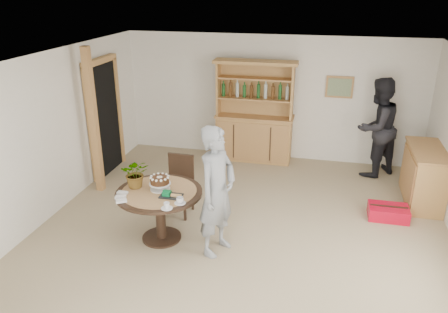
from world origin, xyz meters
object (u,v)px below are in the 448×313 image
hutch (254,127)px  sideboard (424,176)px  adult_person (377,128)px  dining_chair (179,181)px  dining_table (160,201)px  red_suitcase (388,212)px  teen_boy (217,192)px

hutch → sideboard: hutch is taller
hutch → adult_person: (2.32, -0.24, 0.24)m
sideboard → dining_chair: (-3.82, -1.23, 0.06)m
dining_table → red_suitcase: bearing=22.7°
sideboard → teen_boy: size_ratio=0.71×
dining_table → red_suitcase: dining_table is taller
hutch → dining_chair: (-0.78, -2.47, -0.15)m
hutch → dining_table: size_ratio=1.70×
hutch → dining_table: 3.39m
dining_chair → teen_boy: 1.31m
sideboard → dining_table: 4.34m
hutch → dining_chair: size_ratio=2.16×
dining_chair → sideboard: bearing=20.2°
teen_boy → red_suitcase: bearing=-37.6°
hutch → red_suitcase: size_ratio=3.39×
dining_table → adult_person: adult_person is taller
sideboard → teen_boy: 3.69m
hutch → dining_table: (-0.78, -3.30, -0.08)m
adult_person → hutch: bearing=-49.9°
dining_table → dining_chair: size_ratio=1.27×
adult_person → teen_boy: bearing=10.5°
sideboard → red_suitcase: bearing=-129.8°
hutch → dining_table: hutch is taller
sideboard → red_suitcase: (-0.59, -0.71, -0.37)m
teen_boy → adult_person: size_ratio=0.96×
dining_chair → hutch: bearing=74.9°
red_suitcase → adult_person: bearing=94.1°
teen_boy → red_suitcase: 2.90m
adult_person → sideboard: bearing=81.6°
dining_table → red_suitcase: size_ratio=1.99×
adult_person → red_suitcase: size_ratio=3.10×
hutch → teen_boy: size_ratio=1.14×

